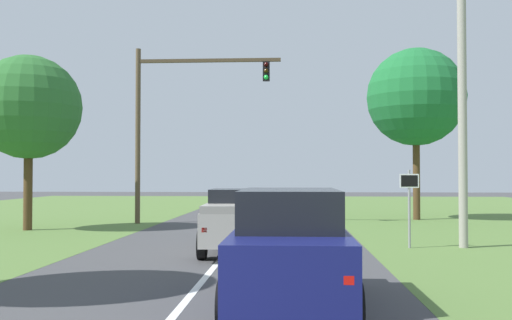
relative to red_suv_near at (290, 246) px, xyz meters
name	(u,v)px	position (x,y,z in m)	size (l,w,h in m)	color
ground_plane	(227,252)	(-1.90, 7.13, -1.06)	(120.00, 120.00, 0.00)	#424244
red_suv_near	(290,246)	(0.00, 0.00, 0.00)	(2.15, 4.79, 2.05)	navy
pickup_truck_lead	(241,219)	(-1.48, 7.05, -0.08)	(2.31, 5.34, 1.89)	#B7B2A8
traffic_light	(173,109)	(-5.57, 16.95, 4.36)	(6.93, 0.40, 8.33)	brown
keep_moving_sign	(409,198)	(3.76, 8.34, 0.52)	(0.60, 0.09, 2.47)	gray
oak_tree_right	(416,97)	(6.50, 20.08, 5.25)	(5.05, 5.05, 8.86)	#4C351E
utility_pole_right	(462,107)	(5.48, 8.52, 3.41)	(0.28, 0.28, 8.95)	#9E998E
extra_tree_1	(29,108)	(-10.93, 13.38, 4.06)	(4.36, 4.36, 7.32)	#4C351E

